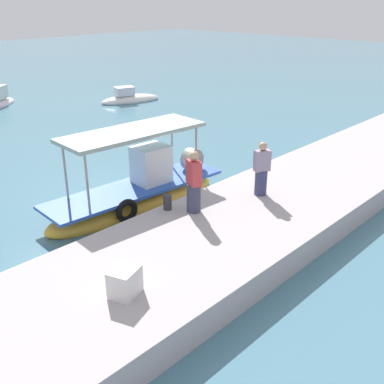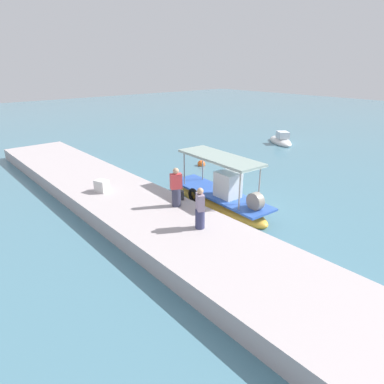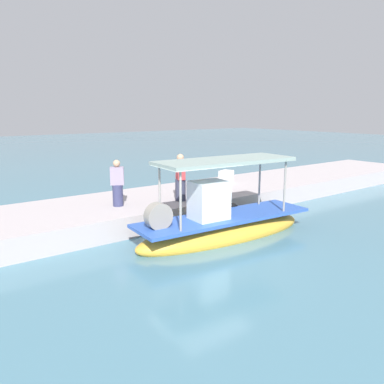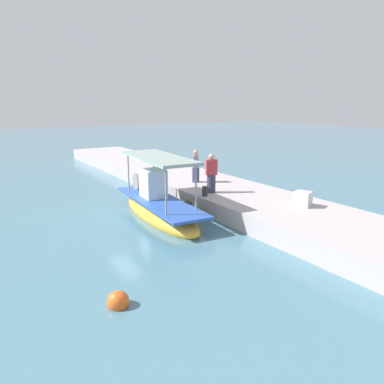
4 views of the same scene
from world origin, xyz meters
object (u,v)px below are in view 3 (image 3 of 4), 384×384
mooring_bollard (199,196)px  fisherman_by_crate (117,185)px  main_fishing_boat (222,224)px  fisherman_near_bollard (180,180)px  cargo_crate (226,177)px

mooring_bollard → fisherman_by_crate: bearing=-25.3°
fisherman_by_crate → main_fishing_boat: bearing=123.2°
main_fishing_boat → fisherman_by_crate: main_fishing_boat is taller
main_fishing_boat → fisherman_near_bollard: 2.82m
cargo_crate → fisherman_near_bollard: bearing=23.9°
mooring_bollard → cargo_crate: bearing=-145.7°
fisherman_near_bollard → mooring_bollard: fisherman_near_bollard is taller
fisherman_by_crate → cargo_crate: (-6.11, -1.05, -0.46)m
fisherman_by_crate → mooring_bollard: (-2.70, 1.28, -0.54)m
mooring_bollard → cargo_crate: 4.13m
main_fishing_boat → fisherman_by_crate: bearing=-56.8°
mooring_bollard → cargo_crate: (-3.41, -2.33, 0.08)m
fisherman_near_bollard → cargo_crate: (-3.83, -1.70, -0.51)m
main_fishing_boat → cargo_crate: main_fishing_boat is taller
mooring_bollard → cargo_crate: cargo_crate is taller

